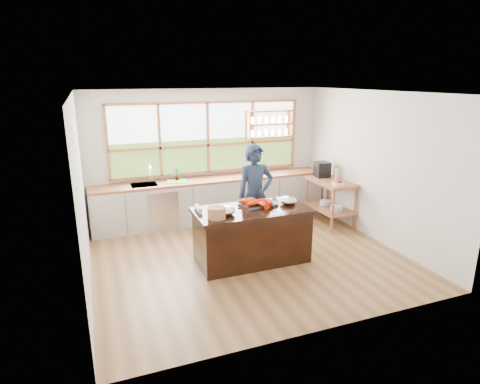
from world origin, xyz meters
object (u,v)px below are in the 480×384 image
island (252,235)px  wicker_basket (217,213)px  espresso_machine (322,169)px  cook (255,195)px

island → wicker_basket: wicker_basket is taller
island → espresso_machine: size_ratio=5.84×
wicker_basket → island: bearing=18.1°
island → cook: bearing=63.4°
cook → wicker_basket: (-1.00, -0.88, 0.08)m
cook → wicker_basket: size_ratio=6.74×
wicker_basket → cook: bearing=41.5°
cook → wicker_basket: bearing=-136.8°
island → cook: (0.33, 0.67, 0.46)m
espresso_machine → wicker_basket: bearing=-142.1°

